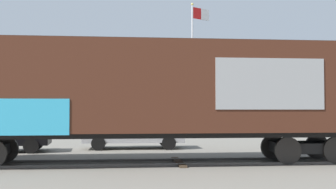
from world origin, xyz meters
TOP-DOWN VIEW (x-y plane):
  - ground_plane at (0.00, 0.00)m, footprint 260.00×260.00m
  - track at (-1.82, 0.12)m, footprint 59.99×5.41m
  - freight_car at (0.20, -0.00)m, footprint 16.26×4.00m
  - flagpole at (5.00, 13.25)m, footprint 1.42×0.80m
  - hillside at (-0.05, 78.95)m, footprint 152.51×37.34m
  - parked_car_silver at (0.17, 5.57)m, footprint 4.78×2.06m

SIDE VIEW (x-z plane):
  - ground_plane at x=0.00m, z-range 0.00..0.00m
  - track at x=-1.82m, z-range 0.00..0.08m
  - parked_car_silver at x=0.17m, z-range 0.00..1.62m
  - freight_car at x=0.20m, z-range 0.36..4.68m
  - flagpole at x=5.00m, z-range 1.20..10.24m
  - hillside at x=-0.05m, z-range -2.46..14.02m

